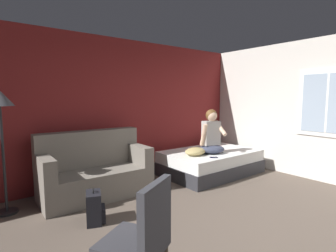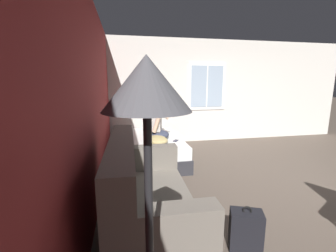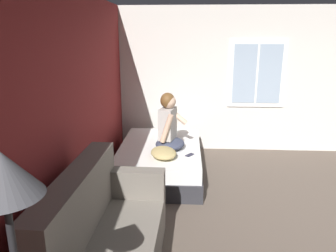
% 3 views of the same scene
% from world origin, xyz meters
% --- Properties ---
extents(ground_plane, '(40.00, 40.00, 0.00)m').
position_xyz_m(ground_plane, '(0.00, 0.00, 0.00)').
color(ground_plane, brown).
extents(wall_back_accent, '(10.71, 0.16, 2.70)m').
position_xyz_m(wall_back_accent, '(0.00, 3.04, 1.35)').
color(wall_back_accent, maroon).
rests_on(wall_back_accent, ground).
extents(bed, '(2.00, 1.31, 0.48)m').
position_xyz_m(bed, '(1.61, 2.10, 0.24)').
color(bed, '#2D2D33').
rests_on(bed, ground).
extents(couch, '(1.72, 0.87, 1.04)m').
position_xyz_m(couch, '(-0.79, 2.42, 0.39)').
color(couch, slate).
rests_on(couch, ground).
extents(side_chair, '(0.63, 0.63, 0.98)m').
position_xyz_m(side_chair, '(-1.40, 0.03, 0.53)').
color(side_chair, '#382D23').
rests_on(side_chair, ground).
extents(person_seated, '(0.61, 0.56, 0.88)m').
position_xyz_m(person_seated, '(1.47, 1.96, 0.84)').
color(person_seated, '#383D51').
rests_on(person_seated, bed).
extents(backpack, '(0.31, 0.34, 0.46)m').
position_xyz_m(backpack, '(-1.17, 1.50, 0.19)').
color(backpack, black).
rests_on(backpack, ground).
extents(throw_pillow, '(0.57, 0.49, 0.14)m').
position_xyz_m(throw_pillow, '(1.08, 2.01, 0.55)').
color(throw_pillow, tan).
rests_on(throw_pillow, bed).
extents(cell_phone, '(0.16, 0.14, 0.01)m').
position_xyz_m(cell_phone, '(1.19, 1.63, 0.48)').
color(cell_phone, black).
rests_on(cell_phone, bed).
extents(floor_lamp, '(0.36, 0.36, 1.70)m').
position_xyz_m(floor_lamp, '(-2.03, 2.51, 1.43)').
color(floor_lamp, black).
rests_on(floor_lamp, ground).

